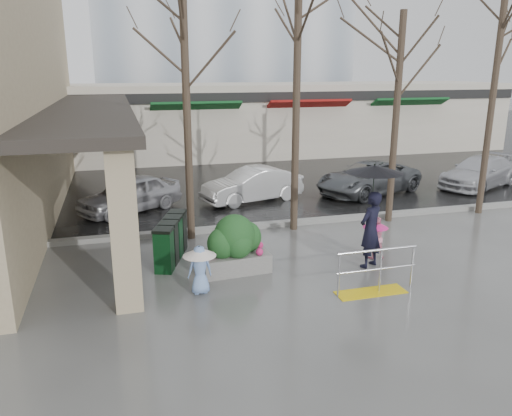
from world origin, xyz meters
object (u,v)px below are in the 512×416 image
handrail (374,277)px  car_a (130,194)px  tree_mideast (400,67)px  tree_east (499,50)px  planter (235,245)px  car_d (480,172)px  car_c (368,178)px  tree_west (185,58)px  tree_midwest (297,53)px  news_boxes (171,240)px  child_pink (375,234)px  car_b (252,185)px  child_blue (200,264)px  woman (372,209)px

handrail → car_a: (-4.97, 8.20, 0.25)m
tree_mideast → tree_east: (3.50, -0.00, 0.52)m
planter → car_d: size_ratio=0.40×
planter → car_c: (6.94, 6.33, -0.06)m
handrail → car_d: 12.40m
tree_west → car_d: size_ratio=1.57×
planter → car_a: (-2.28, 6.18, -0.06)m
planter → tree_east: bearing=16.6°
tree_west → tree_midwest: bearing=0.0°
tree_midwest → planter: tree_midwest is taller
news_boxes → car_a: (-0.87, 5.02, 0.07)m
child_pink → tree_east: bearing=-147.4°
tree_mideast → car_a: 9.76m
tree_east → child_pink: bearing=-152.7°
tree_east → tree_midwest: bearing=180.0°
tree_mideast → car_c: size_ratio=1.43×
tree_east → child_pink: size_ratio=6.38×
news_boxes → car_c: car_c is taller
handrail → car_a: car_a is taller
tree_midwest → child_pink: 5.55m
tree_west → car_b: tree_west is taller
planter → child_blue: bearing=-135.6°
child_blue → child_pink: bearing=-171.6°
woman → car_a: (-5.60, 6.78, -0.88)m
handrail → tree_midwest: size_ratio=0.27×
news_boxes → car_a: size_ratio=0.55×
tree_east → car_c: tree_east is taller
handrail → woman: 1.92m
tree_midwest → child_blue: 6.91m
handrail → planter: bearing=143.2°
car_a → child_pink: bearing=11.5°
tree_mideast → news_boxes: 8.58m
tree_mideast → handrail: bearing=-123.2°
handrail → tree_east: tree_east is taller
planter → car_b: size_ratio=0.45×
child_blue → car_d: 14.88m
handrail → car_c: car_c is taller
car_d → child_blue: bearing=-85.4°
tree_mideast → child_blue: bearing=-151.1°
tree_midwest → child_blue: tree_midwest is taller
car_c → child_pink: bearing=-47.8°
tree_east → news_boxes: size_ratio=3.56×
car_b → car_d: bearing=73.1°
tree_west → child_pink: tree_west is taller
tree_mideast → car_b: 6.66m
child_pink → child_blue: size_ratio=1.02×
handrail → car_d: bearing=41.2°
tree_midwest → car_b: 5.87m
tree_west → woman: (3.99, -3.38, -3.57)m
tree_mideast → child_blue: tree_mideast is taller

